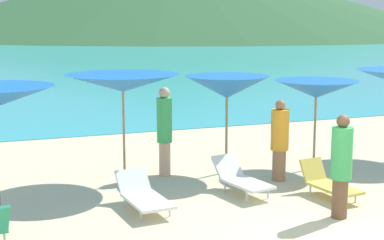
% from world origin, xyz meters
% --- Properties ---
extents(ground_plane, '(50.00, 100.00, 0.30)m').
position_xyz_m(ground_plane, '(0.00, 10.00, -0.15)').
color(ground_plane, beige).
extents(umbrella_1, '(2.36, 2.36, 2.26)m').
position_xyz_m(umbrella_1, '(-2.16, 4.45, 2.07)').
color(umbrella_1, '#9E7F59').
rests_on(umbrella_1, ground_plane).
extents(umbrella_2, '(1.92, 1.92, 2.14)m').
position_xyz_m(umbrella_2, '(0.15, 4.51, 1.90)').
color(umbrella_2, '#9E7F59').
rests_on(umbrella_2, ground_plane).
extents(umbrella_3, '(1.96, 1.96, 2.00)m').
position_xyz_m(umbrella_3, '(2.16, 4.16, 1.80)').
color(umbrella_3, '#9E7F59').
rests_on(umbrella_3, ground_plane).
extents(lounge_chair_1, '(0.73, 1.55, 0.58)m').
position_xyz_m(lounge_chair_1, '(-2.26, 2.69, 0.26)').
color(lounge_chair_1, white).
rests_on(lounge_chair_1, ground_plane).
extents(lounge_chair_2, '(0.68, 1.34, 0.65)m').
position_xyz_m(lounge_chair_2, '(1.22, 2.17, 0.28)').
color(lounge_chair_2, '#D8BF4C').
rests_on(lounge_chair_2, ground_plane).
extents(lounge_chair_3, '(0.82, 1.46, 0.66)m').
position_xyz_m(lounge_chair_3, '(-0.23, 2.95, 0.31)').
color(lounge_chair_3, white).
rests_on(lounge_chair_3, ground_plane).
extents(beachgoer_0, '(0.33, 0.33, 1.92)m').
position_xyz_m(beachgoer_0, '(-1.20, 4.75, 1.03)').
color(beachgoer_0, '#DBAA84').
rests_on(beachgoer_0, ground_plane).
extents(beachgoer_1, '(0.35, 0.35, 1.78)m').
position_xyz_m(beachgoer_1, '(0.74, 1.10, 0.94)').
color(beachgoer_1, brown).
rests_on(beachgoer_1, ground_plane).
extents(beachgoer_2, '(0.37, 0.37, 1.70)m').
position_xyz_m(beachgoer_2, '(0.93, 3.55, 0.89)').
color(beachgoer_2, '#A3704C').
rests_on(beachgoer_2, ground_plane).
extents(cruise_ship, '(69.72, 9.21, 20.49)m').
position_xyz_m(cruise_ship, '(43.18, 171.42, 7.77)').
color(cruise_ship, white).
rests_on(cruise_ship, ocean_water).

